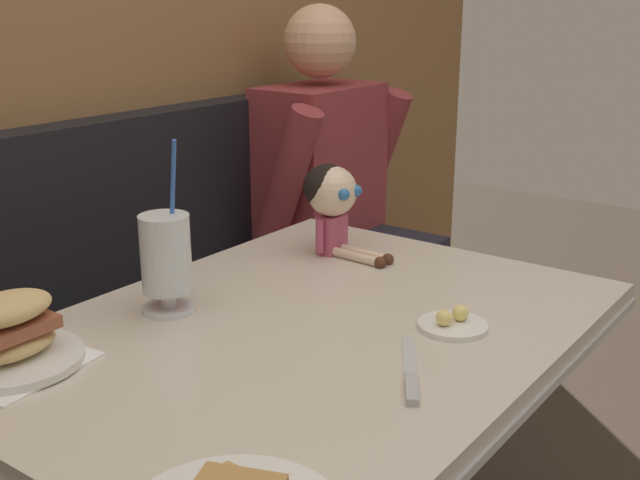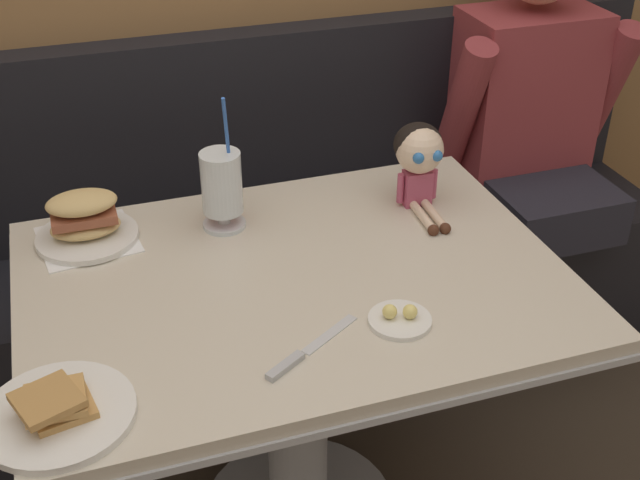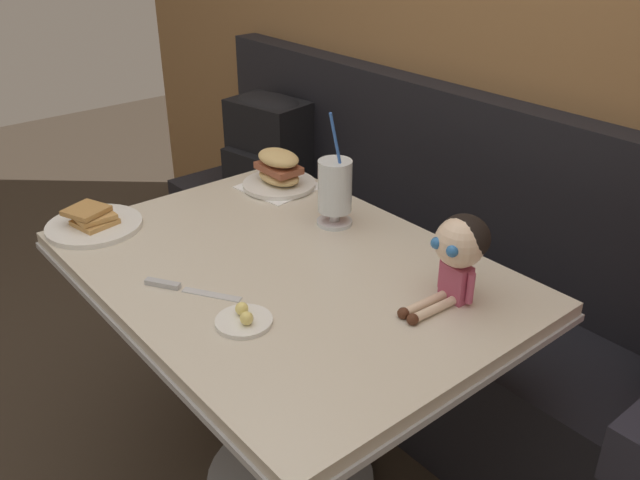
% 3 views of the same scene
% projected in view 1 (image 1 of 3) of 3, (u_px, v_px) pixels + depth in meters
% --- Properties ---
extents(booth_bench, '(2.60, 0.48, 1.00)m').
position_uv_depth(booth_bench, '(91.00, 425.00, 1.86)').
color(booth_bench, black).
rests_on(booth_bench, ground).
extents(diner_table, '(1.11, 0.81, 0.74)m').
position_uv_depth(diner_table, '(305.00, 426.00, 1.44)').
color(diner_table, beige).
rests_on(diner_table, ground).
extents(milkshake_glass, '(0.10, 0.10, 0.31)m').
position_uv_depth(milkshake_glass, '(166.00, 258.00, 1.41)').
color(milkshake_glass, silver).
rests_on(milkshake_glass, diner_table).
extents(sandwich_plate, '(0.22, 0.22, 0.12)m').
position_uv_depth(sandwich_plate, '(9.00, 338.00, 1.22)').
color(sandwich_plate, white).
rests_on(sandwich_plate, diner_table).
extents(butter_saucer, '(0.12, 0.12, 0.04)m').
position_uv_depth(butter_saucer, '(453.00, 323.00, 1.37)').
color(butter_saucer, white).
rests_on(butter_saucer, diner_table).
extents(butter_knife, '(0.21, 0.14, 0.01)m').
position_uv_depth(butter_knife, '(411.00, 379.00, 1.18)').
color(butter_knife, silver).
rests_on(butter_knife, diner_table).
extents(seated_doll, '(0.12, 0.22, 0.20)m').
position_uv_depth(seated_doll, '(332.00, 196.00, 1.73)').
color(seated_doll, '#B74C6B').
rests_on(seated_doll, diner_table).
extents(diner_patron, '(0.55, 0.48, 0.81)m').
position_uv_depth(diner_patron, '(330.00, 183.00, 2.39)').
color(diner_patron, maroon).
rests_on(diner_patron, booth_bench).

